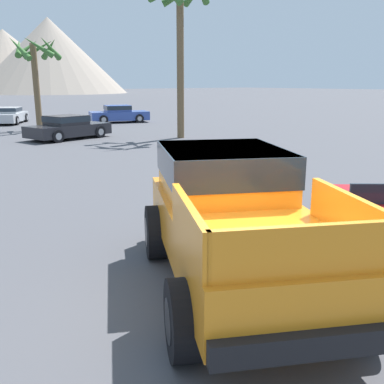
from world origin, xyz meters
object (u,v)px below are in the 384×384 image
at_px(palm_tree_leaning, 181,18).
at_px(parked_car_silver, 8,115).
at_px(orange_pickup_truck, 232,212).
at_px(parked_car_blue, 119,114).
at_px(parked_car_dark, 68,127).
at_px(palm_tree_tall, 36,59).

bearing_deg(palm_tree_leaning, parked_car_silver, 108.01).
xyz_separation_m(orange_pickup_truck, parked_car_blue, (11.86, 24.28, -0.45)).
bearing_deg(parked_car_dark, orange_pickup_truck, -28.79).
distance_m(parked_car_silver, palm_tree_leaning, 15.63).
bearing_deg(parked_car_blue, orange_pickup_truck, -7.84).
bearing_deg(orange_pickup_truck, parked_car_dark, 102.10).
bearing_deg(parked_car_blue, palm_tree_leaning, 7.32).
xyz_separation_m(parked_car_silver, parked_car_dark, (-0.30, -10.78, 0.03)).
distance_m(palm_tree_tall, palm_tree_leaning, 9.56).
relative_size(orange_pickup_truck, parked_car_silver, 1.17).
bearing_deg(parked_car_blue, palm_tree_tall, -56.86).
relative_size(parked_car_blue, parked_car_dark, 1.00).
xyz_separation_m(orange_pickup_truck, palm_tree_tall, (5.57, 22.60, 3.06)).
relative_size(parked_car_blue, palm_tree_tall, 0.82).
bearing_deg(parked_car_dark, parked_car_silver, 165.84).
xyz_separation_m(parked_car_blue, palm_tree_leaning, (-1.92, -9.99, 5.29)).
height_order(orange_pickup_truck, parked_car_silver, orange_pickup_truck).
bearing_deg(palm_tree_leaning, parked_car_dark, 146.59).
relative_size(parked_car_silver, parked_car_dark, 0.99).
bearing_deg(parked_car_silver, parked_car_blue, 0.35).
distance_m(orange_pickup_truck, palm_tree_tall, 23.48).
distance_m(orange_pickup_truck, parked_car_silver, 28.79).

